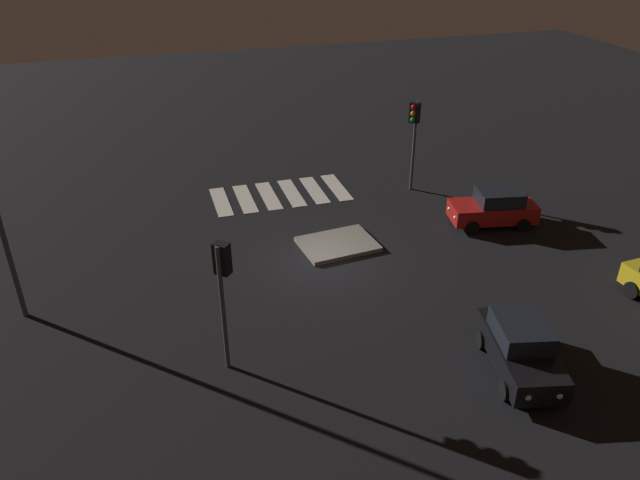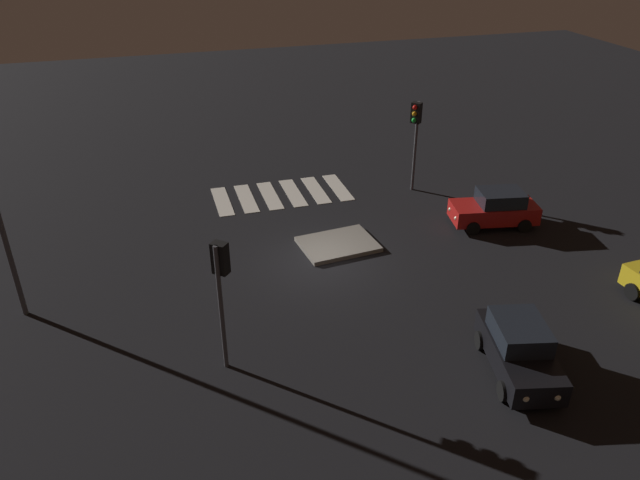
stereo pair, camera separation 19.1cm
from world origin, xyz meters
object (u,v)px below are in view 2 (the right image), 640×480
object	(u,v)px
car_red	(495,208)
car_black	(519,349)
traffic_light_south	(416,125)
traffic_light_north	(221,275)
traffic_island	(338,244)

from	to	relation	value
car_red	car_black	bearing A→B (deg)	74.10
traffic_light_south	traffic_light_north	world-z (taller)	traffic_light_south
traffic_island	traffic_light_south	distance (m)	7.43
traffic_island	car_black	bearing A→B (deg)	107.93
traffic_island	traffic_light_south	bearing A→B (deg)	-140.09
traffic_island	car_black	xyz separation A→B (m)	(-2.83, 8.74, 0.71)
car_black	traffic_island	bearing A→B (deg)	-148.98
traffic_island	traffic_light_south	world-z (taller)	traffic_light_south
traffic_island	traffic_light_north	bearing A→B (deg)	47.72
car_black	traffic_light_south	bearing A→B (deg)	-176.90
car_red	traffic_light_south	xyz separation A→B (m)	(1.99, -4.37, 2.55)
car_red	car_black	world-z (taller)	car_black
car_black	traffic_light_north	xyz separation A→B (m)	(8.27, -2.75, 2.39)
car_black	traffic_light_north	size ratio (longest dim) A/B	0.94
traffic_island	car_red	xyz separation A→B (m)	(-7.12, 0.09, 0.70)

